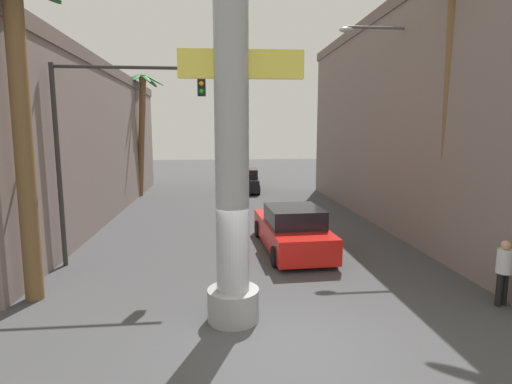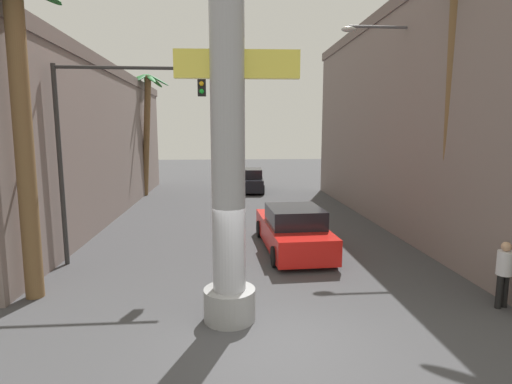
{
  "view_description": "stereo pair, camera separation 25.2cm",
  "coord_description": "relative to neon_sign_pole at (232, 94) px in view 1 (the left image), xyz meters",
  "views": [
    {
      "loc": [
        -1.2,
        -6.96,
        4.08
      ],
      "look_at": [
        0.0,
        5.14,
        2.24
      ],
      "focal_mm": 28.0,
      "sensor_mm": 36.0,
      "label": 1
    },
    {
      "loc": [
        -0.95,
        -6.98,
        4.08
      ],
      "look_at": [
        0.0,
        5.14,
        2.24
      ],
      "focal_mm": 28.0,
      "sensor_mm": 36.0,
      "label": 2
    }
  ],
  "objects": [
    {
      "name": "street_lamp",
      "position": [
        6.37,
        6.58,
        -0.04
      ],
      "size": [
        2.66,
        0.28,
        8.0
      ],
      "color": "#59595E",
      "rests_on": "ground"
    },
    {
      "name": "building_left",
      "position": [
        -8.28,
        12.12,
        -1.22
      ],
      "size": [
        6.23,
        22.77,
        7.2
      ],
      "color": "slate",
      "rests_on": "ground"
    },
    {
      "name": "traffic_light_mast",
      "position": [
        -3.47,
        4.1,
        -0.59
      ],
      "size": [
        5.09,
        0.32,
        6.03
      ],
      "color": "#333333",
      "rests_on": "ground"
    },
    {
      "name": "car_lead",
      "position": [
        2.24,
        5.06,
        -4.13
      ],
      "size": [
        2.2,
        5.1,
        1.56
      ],
      "color": "black",
      "rests_on": "ground"
    },
    {
      "name": "car_far",
      "position": [
        1.63,
        18.97,
        -4.1
      ],
      "size": [
        2.14,
        4.34,
        1.56
      ],
      "color": "black",
      "rests_on": "ground"
    },
    {
      "name": "palm_tree_near_left",
      "position": [
        -4.84,
        1.67,
        -0.33
      ],
      "size": [
        2.34,
        2.36,
        7.64
      ],
      "color": "brown",
      "rests_on": "ground"
    },
    {
      "name": "palm_tree_far_left",
      "position": [
        -4.97,
        17.71,
        -0.05
      ],
      "size": [
        2.87,
        2.92,
        7.7
      ],
      "color": "brown",
      "rests_on": "ground"
    },
    {
      "name": "neon_sign_pole",
      "position": [
        0.0,
        0.0,
        0.0
      ],
      "size": [
        2.83,
        1.13,
        10.4
      ],
      "color": "#9E9EA3",
      "rests_on": "ground"
    },
    {
      "name": "palm_tree_near_right",
      "position": [
        6.8,
        3.49,
        0.6
      ],
      "size": [
        2.72,
        2.7,
        9.01
      ],
      "color": "brown",
      "rests_on": "ground"
    },
    {
      "name": "ground_plane",
      "position": [
        0.88,
        8.72,
        -4.83
      ],
      "size": [
        84.6,
        84.6,
        0.0
      ],
      "primitive_type": "plane",
      "color": "#424244"
    },
    {
      "name": "building_right",
      "position": [
        10.03,
        9.13,
        -0.18
      ],
      "size": [
        6.92,
        20.35,
        9.28
      ],
      "color": "slate",
      "rests_on": "ground"
    },
    {
      "name": "pedestrian_by_sign",
      "position": [
        6.34,
        0.1,
        -3.91
      ],
      "size": [
        0.43,
        0.43,
        1.58
      ],
      "color": "black",
      "rests_on": "ground"
    }
  ]
}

